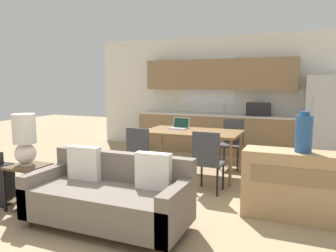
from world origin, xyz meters
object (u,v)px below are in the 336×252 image
at_px(couch, 111,196).
at_px(dining_chair_near_right, 208,159).
at_px(side_table, 29,180).
at_px(credenza, 292,185).
at_px(vase, 304,133).
at_px(dining_chair_near_left, 142,153).
at_px(dining_chair_far_right, 232,141).
at_px(dining_table, 192,134).
at_px(laptop, 180,126).
at_px(refrigerator, 323,119).
at_px(table_lamp, 25,138).

xyz_separation_m(couch, dining_chair_near_right, (0.70, 1.49, 0.17)).
height_order(side_table, credenza, credenza).
distance_m(vase, dining_chair_near_left, 2.43).
bearing_deg(dining_chair_near_right, dining_chair_near_left, 2.17).
relative_size(dining_chair_far_right, dining_chair_near_left, 1.00).
bearing_deg(side_table, couch, -0.94).
bearing_deg(couch, credenza, 28.44).
distance_m(dining_table, dining_chair_near_right, 1.01).
distance_m(vase, laptop, 2.60).
bearing_deg(credenza, side_table, -162.33).
height_order(credenza, vase, vase).
bearing_deg(vase, refrigerator, 84.18).
relative_size(vase, dining_chair_near_right, 0.51).
bearing_deg(dining_table, table_lamp, -121.98).
distance_m(refrigerator, dining_table, 2.88).
height_order(dining_table, dining_chair_far_right, dining_chair_far_right).
xyz_separation_m(side_table, vase, (3.21, 0.98, 0.65)).
distance_m(credenza, dining_chair_near_left, 2.28).
xyz_separation_m(table_lamp, vase, (3.24, 0.98, 0.12)).
bearing_deg(table_lamp, side_table, -0.86).
height_order(couch, dining_chair_near_left, dining_chair_near_left).
bearing_deg(couch, dining_chair_far_right, 77.34).
height_order(side_table, dining_chair_near_left, dining_chair_near_left).
height_order(dining_table, dining_chair_near_left, dining_chair_near_left).
bearing_deg(vase, dining_chair_near_right, 158.78).
bearing_deg(vase, dining_chair_near_left, 168.88).
height_order(vase, dining_chair_near_left, vase).
bearing_deg(table_lamp, dining_chair_near_left, 57.81).
relative_size(couch, dining_chair_near_left, 1.98).
bearing_deg(side_table, dining_table, 58.54).
bearing_deg(side_table, table_lamp, 179.14).
height_order(dining_table, credenza, credenza).
xyz_separation_m(table_lamp, laptop, (1.14, 2.49, -0.09)).
xyz_separation_m(refrigerator, credenza, (-0.44, -3.26, -0.47)).
distance_m(refrigerator, vase, 3.29).
bearing_deg(vase, dining_table, 143.54).
bearing_deg(laptop, vase, -29.04).
bearing_deg(table_lamp, dining_table, 58.02).
xyz_separation_m(side_table, dining_chair_far_right, (1.94, 3.10, 0.13)).
bearing_deg(laptop, table_lamp, -107.80).
bearing_deg(laptop, dining_chair_near_right, -44.03).
bearing_deg(dining_chair_near_left, dining_table, -116.61).
xyz_separation_m(credenza, dining_chair_far_right, (-1.16, 2.11, 0.10)).
relative_size(table_lamp, vase, 1.39).
bearing_deg(dining_table, dining_chair_near_right, -57.68).
xyz_separation_m(refrigerator, vase, (-0.33, -3.26, 0.15)).
bearing_deg(dining_chair_near_right, side_table, 37.55).
distance_m(refrigerator, laptop, 3.00).
xyz_separation_m(dining_table, dining_chair_near_left, (-0.53, -0.87, -0.21)).
height_order(couch, laptop, laptop).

